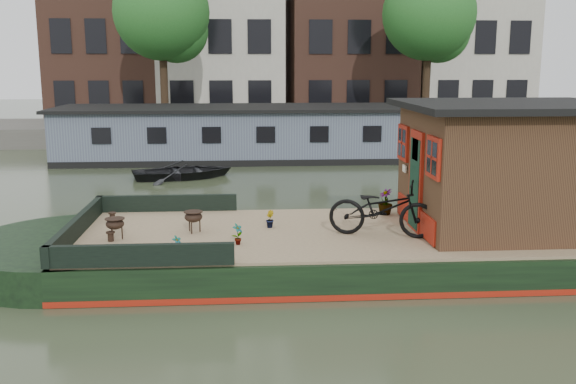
{
  "coord_description": "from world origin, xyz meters",
  "views": [
    {
      "loc": [
        -2.83,
        -11.74,
        3.78
      ],
      "look_at": [
        -1.98,
        0.5,
        1.32
      ],
      "focal_mm": 40.0,
      "sensor_mm": 36.0,
      "label": 1
    }
  ],
  "objects": [
    {
      "name": "potted_plant_e",
      "position": [
        -3.96,
        -1.39,
        0.82
      ],
      "size": [
        0.21,
        0.21,
        0.34
      ],
      "primitive_type": "imported",
      "rotation": [
        0.0,
        0.0,
        0.76
      ],
      "color": "#9A5E2D",
      "rests_on": "houseboat_deck"
    },
    {
      "name": "houseboat_hull",
      "position": [
        -1.33,
        0.0,
        0.27
      ],
      "size": [
        14.01,
        4.02,
        0.6
      ],
      "color": "black",
      "rests_on": "ground"
    },
    {
      "name": "bow_bulwark",
      "position": [
        -5.07,
        0.0,
        0.82
      ],
      "size": [
        3.0,
        4.0,
        0.35
      ],
      "color": "black",
      "rests_on": "houseboat_deck"
    },
    {
      "name": "tree_left",
      "position": [
        -6.36,
        19.07,
        5.89
      ],
      "size": [
        4.4,
        4.4,
        7.4
      ],
      "color": "#332316",
      "rests_on": "quay"
    },
    {
      "name": "brazier_rear",
      "position": [
        -3.79,
        0.09,
        0.85
      ],
      "size": [
        0.48,
        0.48,
        0.41
      ],
      "primitive_type": null,
      "rotation": [
        0.0,
        0.0,
        0.32
      ],
      "color": "black",
      "rests_on": "houseboat_deck"
    },
    {
      "name": "dinghy",
      "position": [
        -4.87,
        9.76,
        0.35
      ],
      "size": [
        3.83,
        3.16,
        0.69
      ],
      "primitive_type": "imported",
      "rotation": [
        0.0,
        0.0,
        1.83
      ],
      "color": "black",
      "rests_on": "ground"
    },
    {
      "name": "cabin",
      "position": [
        2.19,
        0.0,
        1.88
      ],
      "size": [
        4.0,
        3.5,
        2.42
      ],
      "color": "black",
      "rests_on": "houseboat_deck"
    },
    {
      "name": "bollard_stbd",
      "position": [
        -5.23,
        -0.44,
        0.74
      ],
      "size": [
        0.16,
        0.16,
        0.18
      ],
      "primitive_type": "cylinder",
      "color": "black",
      "rests_on": "houseboat_deck"
    },
    {
      "name": "houseboat_deck",
      "position": [
        0.0,
        0.0,
        0.62
      ],
      "size": [
        11.8,
        3.8,
        0.05
      ],
      "primitive_type": "cube",
      "color": "tan",
      "rests_on": "houseboat_hull"
    },
    {
      "name": "ground",
      "position": [
        0.0,
        0.0,
        0.0
      ],
      "size": [
        120.0,
        120.0,
        0.0
      ],
      "primitive_type": "plane",
      "color": "#343D26",
      "rests_on": "ground"
    },
    {
      "name": "potted_plant_b",
      "position": [
        -2.34,
        0.37,
        0.82
      ],
      "size": [
        0.18,
        0.21,
        0.33
      ],
      "primitive_type": "imported",
      "rotation": [
        0.0,
        0.0,
        1.78
      ],
      "color": "brown",
      "rests_on": "houseboat_deck"
    },
    {
      "name": "quay",
      "position": [
        0.0,
        20.5,
        0.45
      ],
      "size": [
        60.0,
        6.0,
        0.9
      ],
      "primitive_type": "cube",
      "color": "#47443F",
      "rests_on": "ground"
    },
    {
      "name": "potted_plant_a",
      "position": [
        -2.96,
        -0.82,
        0.84
      ],
      "size": [
        0.24,
        0.24,
        0.38
      ],
      "primitive_type": "imported",
      "rotation": [
        0.0,
        0.0,
        0.75
      ],
      "color": "maroon",
      "rests_on": "houseboat_deck"
    },
    {
      "name": "bollard_port",
      "position": [
        -5.51,
        1.11,
        0.74
      ],
      "size": [
        0.16,
        0.16,
        0.18
      ],
      "primitive_type": "cylinder",
      "color": "black",
      "rests_on": "houseboat_deck"
    },
    {
      "name": "brazier_front",
      "position": [
        -5.17,
        -0.34,
        0.85
      ],
      "size": [
        0.44,
        0.44,
        0.4
      ],
      "primitive_type": null,
      "rotation": [
        0.0,
        0.0,
        -0.19
      ],
      "color": "black",
      "rests_on": "houseboat_deck"
    },
    {
      "name": "far_houseboat",
      "position": [
        0.0,
        14.0,
        0.97
      ],
      "size": [
        20.4,
        4.4,
        2.11
      ],
      "color": "slate",
      "rests_on": "ground"
    },
    {
      "name": "bicycle",
      "position": [
        -0.31,
        -0.42,
        1.17
      ],
      "size": [
        2.08,
        1.23,
        1.03
      ],
      "primitive_type": "imported",
      "rotation": [
        0.0,
        0.0,
        1.27
      ],
      "color": "black",
      "rests_on": "houseboat_deck"
    },
    {
      "name": "tree_right",
      "position": [
        6.14,
        19.07,
        5.89
      ],
      "size": [
        4.4,
        4.4,
        7.4
      ],
      "color": "#332316",
      "rests_on": "quay"
    },
    {
      "name": "potted_plant_d",
      "position": [
        0.14,
        1.29,
        0.92
      ],
      "size": [
        0.4,
        0.4,
        0.55
      ],
      "primitive_type": "imported",
      "rotation": [
        0.0,
        0.0,
        5.13
      ],
      "color": "brown",
      "rests_on": "houseboat_deck"
    }
  ]
}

